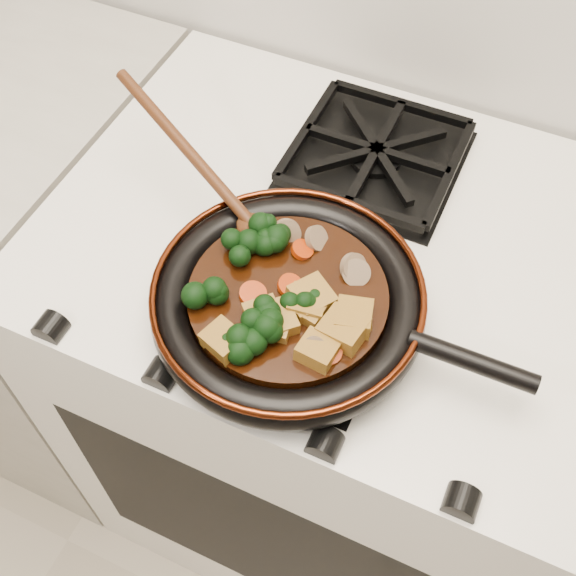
% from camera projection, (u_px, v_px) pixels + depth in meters
% --- Properties ---
extents(stove, '(0.76, 0.60, 0.90)m').
position_uv_depth(stove, '(323.00, 390.00, 1.31)').
color(stove, white).
rests_on(stove, ground).
extents(burner_grate_front, '(0.23, 0.23, 0.03)m').
position_uv_depth(burner_grate_front, '(293.00, 307.00, 0.86)').
color(burner_grate_front, black).
rests_on(burner_grate_front, stove).
extents(burner_grate_back, '(0.23, 0.23, 0.03)m').
position_uv_depth(burner_grate_back, '(376.00, 155.00, 1.00)').
color(burner_grate_back, black).
rests_on(burner_grate_back, stove).
extents(skillet, '(0.44, 0.32, 0.05)m').
position_uv_depth(skillet, '(290.00, 302.00, 0.82)').
color(skillet, black).
rests_on(skillet, burner_grate_front).
extents(braising_sauce, '(0.23, 0.23, 0.02)m').
position_uv_depth(braising_sauce, '(288.00, 299.00, 0.82)').
color(braising_sauce, black).
rests_on(braising_sauce, skillet).
extents(tofu_cube_0, '(0.05, 0.05, 0.02)m').
position_uv_depth(tofu_cube_0, '(263.00, 316.00, 0.79)').
color(tofu_cube_0, olive).
rests_on(tofu_cube_0, braising_sauce).
extents(tofu_cube_1, '(0.05, 0.05, 0.03)m').
position_uv_depth(tofu_cube_1, '(307.00, 305.00, 0.79)').
color(tofu_cube_1, olive).
rests_on(tofu_cube_1, braising_sauce).
extents(tofu_cube_2, '(0.04, 0.04, 0.02)m').
position_uv_depth(tofu_cube_2, '(308.00, 308.00, 0.79)').
color(tofu_cube_2, olive).
rests_on(tofu_cube_2, braising_sauce).
extents(tofu_cube_3, '(0.05, 0.05, 0.03)m').
position_uv_depth(tofu_cube_3, '(343.00, 330.00, 0.77)').
color(tofu_cube_3, olive).
rests_on(tofu_cube_3, braising_sauce).
extents(tofu_cube_4, '(0.05, 0.05, 0.02)m').
position_uv_depth(tofu_cube_4, '(304.00, 305.00, 0.79)').
color(tofu_cube_4, olive).
rests_on(tofu_cube_4, braising_sauce).
extents(tofu_cube_5, '(0.06, 0.06, 0.03)m').
position_uv_depth(tofu_cube_5, '(311.00, 298.00, 0.80)').
color(tofu_cube_5, olive).
rests_on(tofu_cube_5, braising_sauce).
extents(tofu_cube_6, '(0.05, 0.05, 0.03)m').
position_uv_depth(tofu_cube_6, '(224.00, 341.00, 0.77)').
color(tofu_cube_6, olive).
rests_on(tofu_cube_6, braising_sauce).
extents(tofu_cube_7, '(0.04, 0.04, 0.02)m').
position_uv_depth(tofu_cube_7, '(318.00, 351.00, 0.76)').
color(tofu_cube_7, olive).
rests_on(tofu_cube_7, braising_sauce).
extents(tofu_cube_8, '(0.04, 0.04, 0.02)m').
position_uv_depth(tofu_cube_8, '(275.00, 325.00, 0.78)').
color(tofu_cube_8, olive).
rests_on(tofu_cube_8, braising_sauce).
extents(tofu_cube_9, '(0.06, 0.06, 0.02)m').
position_uv_depth(tofu_cube_9, '(277.00, 320.00, 0.78)').
color(tofu_cube_9, olive).
rests_on(tofu_cube_9, braising_sauce).
extents(tofu_cube_10, '(0.05, 0.05, 0.03)m').
position_uv_depth(tofu_cube_10, '(354.00, 318.00, 0.78)').
color(tofu_cube_10, olive).
rests_on(tofu_cube_10, braising_sauce).
extents(broccoli_floret_0, '(0.08, 0.08, 0.06)m').
position_uv_depth(broccoli_floret_0, '(304.00, 303.00, 0.79)').
color(broccoli_floret_0, black).
rests_on(broccoli_floret_0, braising_sauce).
extents(broccoli_floret_1, '(0.06, 0.07, 0.06)m').
position_uv_depth(broccoli_floret_1, '(210.00, 295.00, 0.80)').
color(broccoli_floret_1, black).
rests_on(broccoli_floret_1, braising_sauce).
extents(broccoli_floret_2, '(0.08, 0.08, 0.07)m').
position_uv_depth(broccoli_floret_2, '(267.00, 238.00, 0.85)').
color(broccoli_floret_2, black).
rests_on(broccoli_floret_2, braising_sauce).
extents(broccoli_floret_3, '(0.08, 0.09, 0.07)m').
position_uv_depth(broccoli_floret_3, '(268.00, 241.00, 0.84)').
color(broccoli_floret_3, black).
rests_on(broccoli_floret_3, braising_sauce).
extents(broccoli_floret_4, '(0.09, 0.09, 0.06)m').
position_uv_depth(broccoli_floret_4, '(240.00, 248.00, 0.84)').
color(broccoli_floret_4, black).
rests_on(broccoli_floret_4, braising_sauce).
extents(broccoli_floret_5, '(0.08, 0.09, 0.06)m').
position_uv_depth(broccoli_floret_5, '(242.00, 340.00, 0.77)').
color(broccoli_floret_5, black).
rests_on(broccoli_floret_5, braising_sauce).
extents(broccoli_floret_6, '(0.09, 0.09, 0.07)m').
position_uv_depth(broccoli_floret_6, '(264.00, 320.00, 0.78)').
color(broccoli_floret_6, black).
rests_on(broccoli_floret_6, braising_sauce).
extents(carrot_coin_0, '(0.03, 0.03, 0.02)m').
position_uv_depth(carrot_coin_0, '(290.00, 286.00, 0.81)').
color(carrot_coin_0, '#A12804').
rests_on(carrot_coin_0, braising_sauce).
extents(carrot_coin_1, '(0.03, 0.03, 0.01)m').
position_uv_depth(carrot_coin_1, '(253.00, 294.00, 0.81)').
color(carrot_coin_1, '#A12804').
rests_on(carrot_coin_1, braising_sauce).
extents(carrot_coin_2, '(0.03, 0.03, 0.02)m').
position_uv_depth(carrot_coin_2, '(302.00, 250.00, 0.84)').
color(carrot_coin_2, '#A12804').
rests_on(carrot_coin_2, braising_sauce).
extents(carrot_coin_3, '(0.03, 0.03, 0.02)m').
position_uv_depth(carrot_coin_3, '(237.00, 341.00, 0.77)').
color(carrot_coin_3, '#A12804').
rests_on(carrot_coin_3, braising_sauce).
extents(carrot_coin_4, '(0.03, 0.03, 0.02)m').
position_uv_depth(carrot_coin_4, '(328.00, 352.00, 0.76)').
color(carrot_coin_4, '#A12804').
rests_on(carrot_coin_4, braising_sauce).
extents(carrot_coin_5, '(0.03, 0.03, 0.02)m').
position_uv_depth(carrot_coin_5, '(280.00, 318.00, 0.79)').
color(carrot_coin_5, '#A12804').
rests_on(carrot_coin_5, braising_sauce).
extents(mushroom_slice_0, '(0.03, 0.03, 0.03)m').
position_uv_depth(mushroom_slice_0, '(317.00, 238.00, 0.85)').
color(mushroom_slice_0, '#7C6247').
rests_on(mushroom_slice_0, braising_sauce).
extents(mushroom_slice_1, '(0.04, 0.04, 0.03)m').
position_uv_depth(mushroom_slice_1, '(356.00, 273.00, 0.82)').
color(mushroom_slice_1, '#7C6247').
rests_on(mushroom_slice_1, braising_sauce).
extents(mushroom_slice_2, '(0.04, 0.04, 0.03)m').
position_uv_depth(mushroom_slice_2, '(286.00, 234.00, 0.85)').
color(mushroom_slice_2, '#7C6247').
rests_on(mushroom_slice_2, braising_sauce).
extents(mushroom_slice_3, '(0.04, 0.04, 0.03)m').
position_uv_depth(mushroom_slice_3, '(314.00, 350.00, 0.76)').
color(mushroom_slice_3, '#7C6247').
rests_on(mushroom_slice_3, braising_sauce).
extents(mushroom_slice_4, '(0.04, 0.04, 0.03)m').
position_uv_depth(mushroom_slice_4, '(353.00, 267.00, 0.82)').
color(mushroom_slice_4, '#7C6247').
rests_on(mushroom_slice_4, braising_sauce).
extents(wooden_spoon, '(0.16, 0.09, 0.27)m').
position_uv_depth(wooden_spoon, '(214.00, 181.00, 0.87)').
color(wooden_spoon, '#47230F').
rests_on(wooden_spoon, braising_sauce).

